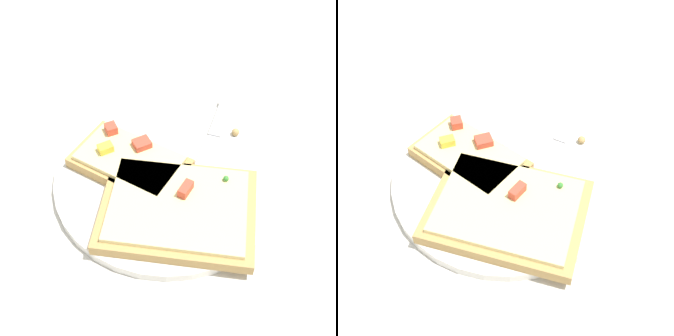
{
  "view_description": "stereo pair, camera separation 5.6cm",
  "coord_description": "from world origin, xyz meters",
  "views": [
    {
      "loc": [
        0.07,
        0.36,
        0.44
      ],
      "look_at": [
        0.0,
        0.0,
        0.02
      ],
      "focal_mm": 50.0,
      "sensor_mm": 36.0,
      "label": 1
    },
    {
      "loc": [
        0.01,
        0.36,
        0.44
      ],
      "look_at": [
        0.0,
        0.0,
        0.02
      ],
      "focal_mm": 50.0,
      "sensor_mm": 36.0,
      "label": 2
    }
  ],
  "objects": [
    {
      "name": "crumb_scatter",
      "position": [
        -0.06,
        -0.05,
        0.02
      ],
      "size": [
        0.19,
        0.01,
        0.01
      ],
      "color": "tan",
      "rests_on": "plate"
    },
    {
      "name": "pizza_slice_corner",
      "position": [
        0.04,
        -0.02,
        0.02
      ],
      "size": [
        0.15,
        0.15,
        0.03
      ],
      "rotation": [
        0.0,
        0.0,
        5.57
      ],
      "color": "tan",
      "rests_on": "plate"
    },
    {
      "name": "fork",
      "position": [
        0.01,
        -0.04,
        0.01
      ],
      "size": [
        0.12,
        0.19,
        0.01
      ],
      "rotation": [
        0.0,
        0.0,
        7.35
      ],
      "color": "silver",
      "rests_on": "plate"
    },
    {
      "name": "ground_plane",
      "position": [
        0.0,
        0.0,
        0.0
      ],
      "size": [
        4.0,
        4.0,
        0.0
      ],
      "primitive_type": "plane",
      "color": "beige"
    },
    {
      "name": "pizza_slice_main",
      "position": [
        0.0,
        0.06,
        0.02
      ],
      "size": [
        0.2,
        0.18,
        0.03
      ],
      "rotation": [
        0.0,
        0.0,
        2.82
      ],
      "color": "tan",
      "rests_on": "plate"
    },
    {
      "name": "plate",
      "position": [
        0.0,
        0.0,
        0.01
      ],
      "size": [
        0.27,
        0.27,
        0.01
      ],
      "color": "silver",
      "rests_on": "ground"
    },
    {
      "name": "knife",
      "position": [
        -0.06,
        -0.04,
        0.01
      ],
      "size": [
        0.12,
        0.2,
        0.01
      ],
      "rotation": [
        0.0,
        0.0,
        7.36
      ],
      "color": "silver",
      "rests_on": "plate"
    }
  ]
}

